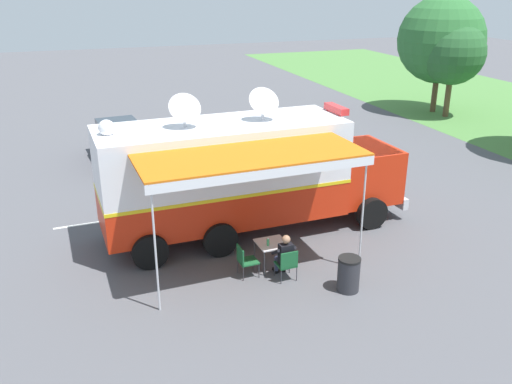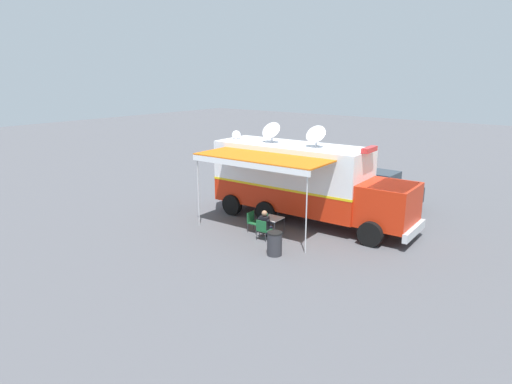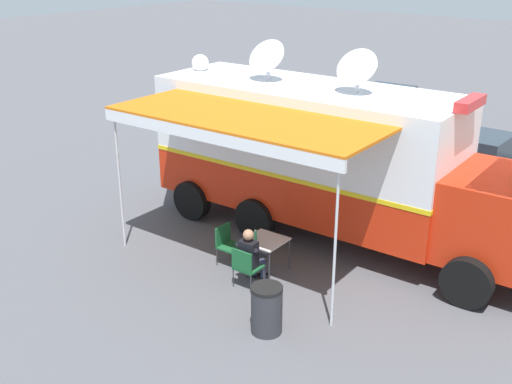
{
  "view_description": "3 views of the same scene",
  "coord_description": "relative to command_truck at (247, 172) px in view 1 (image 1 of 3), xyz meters",
  "views": [
    {
      "loc": [
        14.64,
        -4.12,
        7.37
      ],
      "look_at": [
        0.39,
        0.89,
        1.43
      ],
      "focal_mm": 38.27,
      "sensor_mm": 36.0,
      "label": 1
    },
    {
      "loc": [
        16.88,
        11.04,
        6.6
      ],
      "look_at": [
        1.75,
        -0.69,
        1.51
      ],
      "focal_mm": 31.23,
      "sensor_mm": 36.0,
      "label": 2
    },
    {
      "loc": [
        11.65,
        7.75,
        6.43
      ],
      "look_at": [
        2.09,
        0.18,
        1.6
      ],
      "focal_mm": 43.57,
      "sensor_mm": 36.0,
      "label": 3
    }
  ],
  "objects": [
    {
      "name": "seated_responder",
      "position": [
        2.98,
        0.01,
        -1.3
      ],
      "size": [
        0.67,
        0.56,
        1.25
      ],
      "color": "black",
      "rests_on": "ground"
    },
    {
      "name": "command_truck",
      "position": [
        0.0,
        0.0,
        0.0
      ],
      "size": [
        5.12,
        9.57,
        4.53
      ],
      "color": "red",
      "rests_on": "ground"
    },
    {
      "name": "folding_table",
      "position": [
        2.37,
        -0.1,
        -1.27
      ],
      "size": [
        0.83,
        0.83,
        0.73
      ],
      "color": "silver",
      "rests_on": "ground"
    },
    {
      "name": "ground_plane",
      "position": [
        -0.01,
        -0.75,
        -1.95
      ],
      "size": [
        100.0,
        100.0,
        0.0
      ],
      "primitive_type": "plane",
      "color": "#515156"
    },
    {
      "name": "car_far_corner",
      "position": [
        -4.6,
        1.59,
        -1.07
      ],
      "size": [
        2.05,
        4.22,
        1.76
      ],
      "color": "#2D2D33",
      "rests_on": "ground"
    },
    {
      "name": "lot_stripe",
      "position": [
        -2.25,
        -3.34,
        -1.94
      ],
      "size": [
        0.29,
        4.8,
        0.01
      ],
      "primitive_type": "cube",
      "rotation": [
        0.0,
        0.0,
        0.03
      ],
      "color": "silver",
      "rests_on": "ground"
    },
    {
      "name": "car_behind_truck",
      "position": [
        -8.41,
        -2.93,
        -1.07
      ],
      "size": [
        4.34,
        2.3,
        1.76
      ],
      "color": "navy",
      "rests_on": "ground"
    },
    {
      "name": "water_bottle",
      "position": [
        2.49,
        -0.26,
        -1.11
      ],
      "size": [
        0.07,
        0.07,
        0.22
      ],
      "color": "#3F9959",
      "rests_on": "folding_table"
    },
    {
      "name": "tree_far_left",
      "position": [
        -11.86,
        15.55,
        2.17
      ],
      "size": [
        4.86,
        4.86,
        6.55
      ],
      "color": "brown",
      "rests_on": "ground"
    },
    {
      "name": "tree_left_of_centre",
      "position": [
        -10.59,
        15.47,
        1.59
      ],
      "size": [
        3.48,
        3.48,
        5.29
      ],
      "color": "brown",
      "rests_on": "ground"
    },
    {
      "name": "trash_bin",
      "position": [
        4.13,
        1.29,
        -1.49
      ],
      "size": [
        0.57,
        0.57,
        0.91
      ],
      "color": "#2D2D33",
      "rests_on": "ground"
    },
    {
      "name": "folding_chair_beside_table",
      "position": [
        2.6,
        -0.95,
        -1.43
      ],
      "size": [
        0.5,
        0.5,
        0.87
      ],
      "color": "#19562D",
      "rests_on": "ground"
    },
    {
      "name": "folding_chair_at_table",
      "position": [
        3.17,
        0.02,
        -1.43
      ],
      "size": [
        0.5,
        0.5,
        0.87
      ],
      "color": "#19562D",
      "rests_on": "ground"
    }
  ]
}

